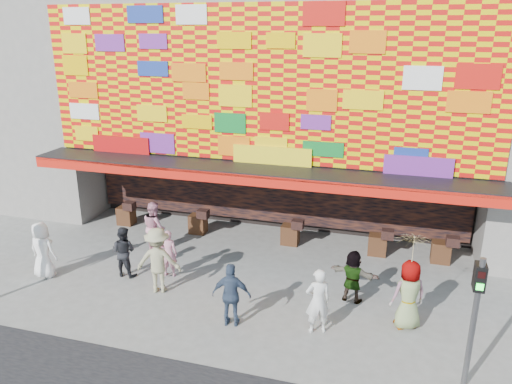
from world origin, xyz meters
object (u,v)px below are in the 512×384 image
ped_f (353,276)px  ped_i (154,227)px  ped_d (158,260)px  ped_e (232,295)px  ped_b (168,253)px  ped_c (124,251)px  ped_h (318,301)px  ped_a (42,250)px  ped_g (409,295)px  signal_right (475,309)px  parasol (413,251)px

ped_f → ped_i: (-6.79, 1.40, 0.12)m
ped_d → ped_e: bearing=144.8°
ped_b → ped_f: bearing=172.6°
ped_c → ped_d: 1.59m
ped_e → ped_h: (2.15, 0.32, 0.01)m
ped_a → ped_e: ped_a is taller
ped_g → ped_h: bearing=-5.2°
signal_right → ped_d: size_ratio=1.54×
ped_e → ped_i: ped_i is taller
ped_i → signal_right: bearing=-162.1°
ped_h → parasol: parasol is taller
signal_right → parasol: size_ratio=1.69×
ped_a → signal_right: bearing=175.1°
ped_b → ped_d: bearing=90.5°
ped_b → ped_c: 1.37m
ped_b → ped_e: 3.36m
ped_a → ped_h: (8.49, -0.52, -0.02)m
ped_c → parasol: bearing=179.5°
ped_g → ped_e: bearing=-11.8°
ped_e → ped_f: bearing=-151.4°
ped_a → ped_f: size_ratio=1.17×
ped_b → ped_f: ped_f is taller
ped_a → ped_c: (2.30, 0.78, -0.09)m
ped_e → parasol: bearing=-172.3°
ped_g → ped_i: size_ratio=1.04×
ped_b → parasol: size_ratio=0.84×
ped_b → ped_i: (-1.25, 1.50, 0.13)m
parasol → ped_h: bearing=-158.1°
ped_g → ped_h: (-2.14, -0.86, -0.05)m
ped_e → ped_c: bearing=-29.5°
ped_c → ped_e: size_ratio=0.93×
signal_right → ped_b: size_ratio=2.01×
ped_f → ped_h: 1.88m
ped_d → ped_f: bearing=177.6°
ped_f → ped_h: (-0.67, -1.75, 0.11)m
ped_e → ped_g: bearing=-172.3°
ped_d → ped_f: (5.39, 1.03, -0.22)m
ped_h → ped_a: bearing=-27.1°
ped_f → parasol: parasol is taller
ped_d → ped_g: bearing=167.9°
ped_a → ped_c: bearing=-158.4°
ped_i → parasol: 8.66m
ped_h → ped_c: bearing=-35.4°
ped_c → ped_g: size_ratio=0.87×
ped_b → ped_c: bearing=6.5°
ped_i → ped_g: bearing=-153.5°
ped_c → ped_h: bearing=170.6°
ped_d → ped_e: ped_d is taller
ped_c → ped_i: (0.07, 1.85, 0.08)m
ped_b → parasol: parasol is taller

